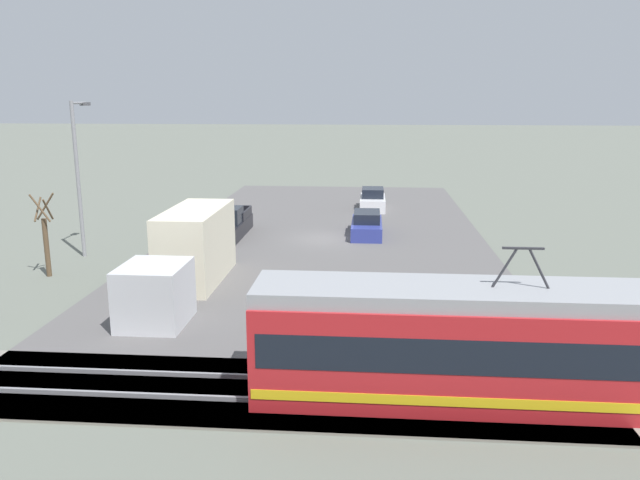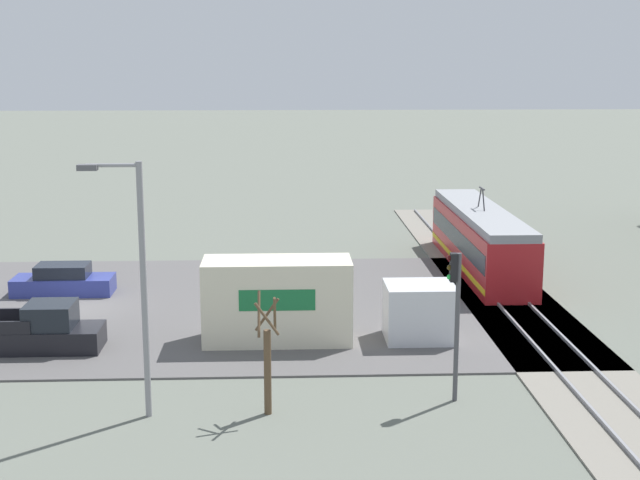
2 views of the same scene
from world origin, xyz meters
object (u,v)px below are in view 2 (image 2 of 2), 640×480
box_truck (312,303)px  traffic_light_pole (455,306)px  pickup_truck (35,332)px  street_lamp_near_crossing (137,273)px  light_rail_tram (480,240)px  sedan_car_0 (63,282)px  street_tree (267,360)px

box_truck → traffic_light_pole: bearing=34.7°
pickup_truck → street_lamp_near_crossing: bearing=37.6°
pickup_truck → light_rail_tram: bearing=122.0°
box_truck → sedan_car_0: 14.18m
box_truck → sedan_car_0: size_ratio=2.12×
sedan_car_0 → street_lamp_near_crossing: 16.86m
light_rail_tram → box_truck: size_ratio=1.44×
box_truck → traffic_light_pole: (6.51, 4.51, 1.67)m
pickup_truck → traffic_light_pole: size_ratio=1.07×
sedan_car_0 → street_tree: street_tree is taller
box_truck → street_tree: (7.37, -1.68, 0.20)m
pickup_truck → street_lamp_near_crossing: size_ratio=0.66×
light_rail_tram → sedan_car_0: (4.27, -21.31, -1.00)m
sedan_car_0 → street_lamp_near_crossing: (15.19, 6.08, 4.06)m
light_rail_tram → pickup_truck: bearing=-58.0°
light_rail_tram → street_tree: bearing=-29.9°
pickup_truck → sedan_car_0: bearing=-173.9°
box_truck → street_tree: street_tree is taller
light_rail_tram → street_lamp_near_crossing: bearing=-38.0°
light_rail_tram → sedan_car_0: light_rail_tram is taller
pickup_truck → sedan_car_0: 8.52m
light_rail_tram → street_lamp_near_crossing: (19.47, -15.23, 3.06)m
light_rail_tram → box_truck: bearing=-38.2°
box_truck → pickup_truck: bearing=-86.5°
traffic_light_pole → box_truck: bearing=-145.3°
box_truck → street_lamp_near_crossing: bearing=-37.7°
pickup_truck → traffic_light_pole: (5.83, 15.40, 2.52)m
box_truck → street_lamp_near_crossing: street_lamp_near_crossing is taller
sedan_car_0 → street_tree: bearing=-146.3°
sedan_car_0 → traffic_light_pole: traffic_light_pole is taller
box_truck → street_lamp_near_crossing: 9.85m
sedan_car_0 → street_tree: (15.17, 10.12, 1.15)m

